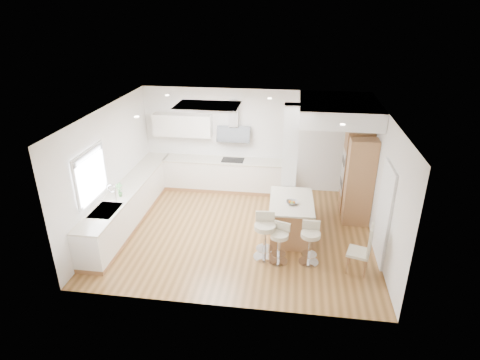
% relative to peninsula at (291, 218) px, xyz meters
% --- Properties ---
extents(ground, '(6.00, 6.00, 0.00)m').
position_rel_peninsula_xyz_m(ground, '(-1.15, -0.02, -0.44)').
color(ground, '#9F6E3B').
rests_on(ground, ground).
extents(ceiling, '(6.00, 5.00, 0.02)m').
position_rel_peninsula_xyz_m(ceiling, '(-1.15, -0.02, -0.44)').
color(ceiling, white).
rests_on(ceiling, ground).
extents(wall_back, '(6.00, 0.04, 2.80)m').
position_rel_peninsula_xyz_m(wall_back, '(-1.15, 2.48, 0.96)').
color(wall_back, white).
rests_on(wall_back, ground).
extents(wall_left, '(0.04, 5.00, 2.80)m').
position_rel_peninsula_xyz_m(wall_left, '(-4.15, -0.02, 0.96)').
color(wall_left, white).
rests_on(wall_left, ground).
extents(wall_right, '(0.04, 5.00, 2.80)m').
position_rel_peninsula_xyz_m(wall_right, '(1.85, -0.02, 0.96)').
color(wall_right, white).
rests_on(wall_right, ground).
extents(skylight, '(4.10, 2.10, 0.06)m').
position_rel_peninsula_xyz_m(skylight, '(-1.94, 0.58, 2.33)').
color(skylight, white).
rests_on(skylight, ground).
extents(window_left, '(0.06, 1.28, 1.07)m').
position_rel_peninsula_xyz_m(window_left, '(-4.10, -0.92, 1.25)').
color(window_left, silver).
rests_on(window_left, ground).
extents(doorway_right, '(0.05, 1.00, 2.10)m').
position_rel_peninsula_xyz_m(doorway_right, '(1.83, -0.62, 0.56)').
color(doorway_right, '#463E37').
rests_on(doorway_right, ground).
extents(counter_left, '(0.63, 4.50, 1.35)m').
position_rel_peninsula_xyz_m(counter_left, '(-3.85, 0.21, 0.02)').
color(counter_left, '#A77547').
rests_on(counter_left, ground).
extents(counter_back, '(3.62, 0.63, 2.50)m').
position_rel_peninsula_xyz_m(counter_back, '(-2.06, 2.20, 0.25)').
color(counter_back, '#A77547').
rests_on(counter_back, ground).
extents(pillar, '(0.35, 0.35, 2.80)m').
position_rel_peninsula_xyz_m(pillar, '(-0.10, 0.93, 0.96)').
color(pillar, white).
rests_on(pillar, ground).
extents(soffit, '(1.78, 2.20, 0.40)m').
position_rel_peninsula_xyz_m(soffit, '(0.95, 1.38, 2.16)').
color(soffit, white).
rests_on(soffit, ground).
extents(oven_column, '(0.63, 1.21, 2.10)m').
position_rel_peninsula_xyz_m(oven_column, '(1.53, 1.20, 0.61)').
color(oven_column, '#A77547').
rests_on(oven_column, ground).
extents(peninsula, '(1.00, 1.46, 0.94)m').
position_rel_peninsula_xyz_m(peninsula, '(0.00, 0.00, 0.00)').
color(peninsula, '#A77547').
rests_on(peninsula, ground).
extents(bar_stool_a, '(0.49, 0.49, 1.00)m').
position_rel_peninsula_xyz_m(bar_stool_a, '(-0.51, -0.95, 0.12)').
color(bar_stool_a, silver).
rests_on(bar_stool_a, ground).
extents(bar_stool_b, '(0.49, 0.49, 0.87)m').
position_rel_peninsula_xyz_m(bar_stool_b, '(-0.20, -1.07, 0.05)').
color(bar_stool_b, silver).
rests_on(bar_stool_b, ground).
extents(bar_stool_c, '(0.42, 0.42, 0.90)m').
position_rel_peninsula_xyz_m(bar_stool_c, '(0.41, -1.01, 0.07)').
color(bar_stool_c, silver).
rests_on(bar_stool_c, ground).
extents(dining_chair, '(0.51, 0.51, 1.06)m').
position_rel_peninsula_xyz_m(dining_chair, '(1.42, -1.20, 0.12)').
color(dining_chair, beige).
rests_on(dining_chair, ground).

